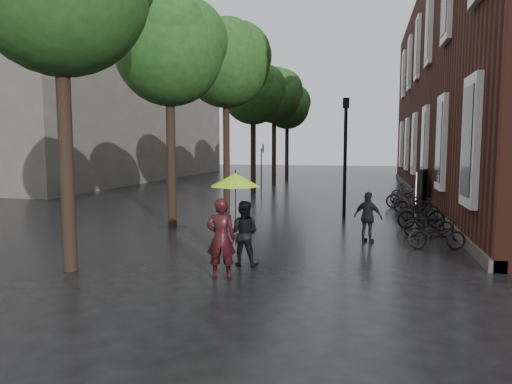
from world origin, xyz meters
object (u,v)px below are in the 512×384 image
(pedestrian_walking, at_px, (368,217))
(parked_bicycles, at_px, (415,205))
(person_black, at_px, (244,233))
(ad_lightbox, at_px, (422,189))
(person_burgundy, at_px, (221,238))
(lamp_post, at_px, (345,146))

(pedestrian_walking, distance_m, parked_bicycles, 5.85)
(parked_bicycles, bearing_deg, person_black, -118.33)
(pedestrian_walking, xyz_separation_m, ad_lightbox, (2.42, 8.00, 0.15))
(person_burgundy, xyz_separation_m, person_black, (0.19, 1.18, -0.10))
(person_burgundy, distance_m, person_black, 1.20)
(parked_bicycles, relative_size, ad_lightbox, 6.81)
(lamp_post, bearing_deg, pedestrian_walking, -78.49)
(person_black, bearing_deg, ad_lightbox, -113.43)
(pedestrian_walking, relative_size, ad_lightbox, 0.84)
(person_black, distance_m, lamp_post, 8.35)
(lamp_post, bearing_deg, person_black, -104.60)
(ad_lightbox, distance_m, lamp_post, 5.26)
(person_burgundy, height_order, ad_lightbox, ad_lightbox)
(lamp_post, bearing_deg, person_burgundy, -103.90)
(person_black, relative_size, ad_lightbox, 0.87)
(person_black, relative_size, lamp_post, 0.33)
(person_burgundy, xyz_separation_m, lamp_post, (2.23, 9.01, 1.99))
(parked_bicycles, bearing_deg, person_burgundy, -116.34)
(person_burgundy, relative_size, person_black, 1.12)
(person_black, height_order, lamp_post, lamp_post)
(parked_bicycles, relative_size, lamp_post, 2.62)
(person_burgundy, bearing_deg, person_black, -108.58)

